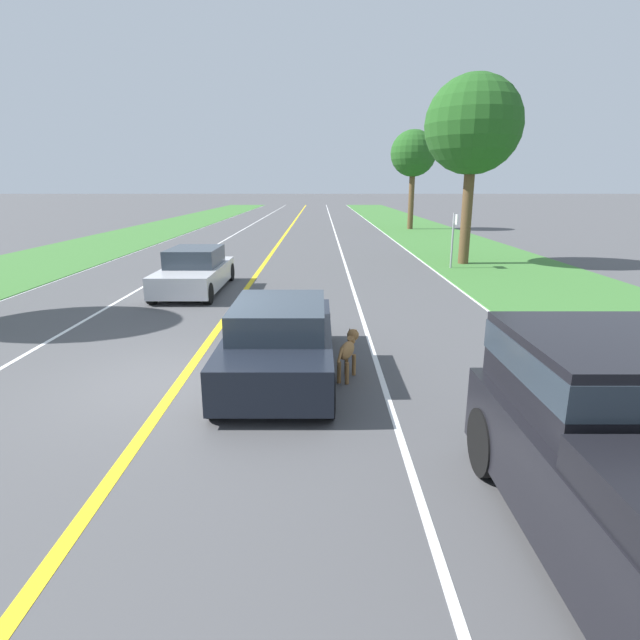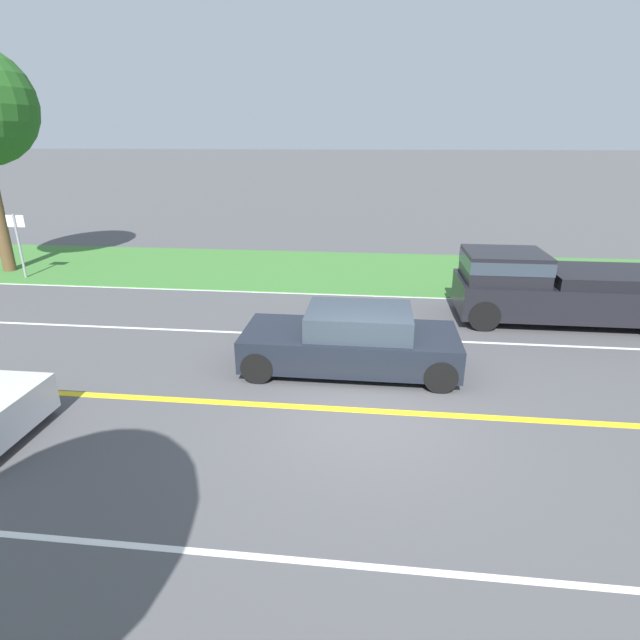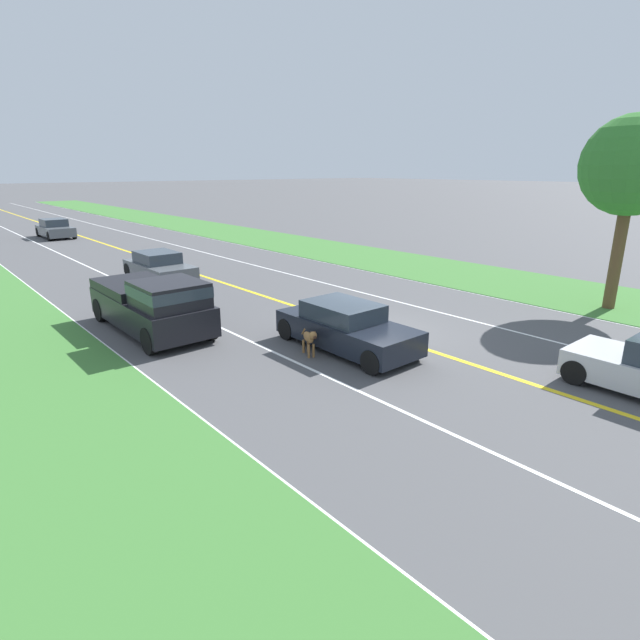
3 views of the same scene
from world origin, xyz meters
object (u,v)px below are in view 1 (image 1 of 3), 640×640
at_px(ego_car, 283,339).
at_px(oncoming_car, 197,271).
at_px(dog, 350,349).
at_px(roadside_tree_right_near, 476,126).
at_px(roadside_tree_right_far, 416,154).
at_px(street_sign, 456,234).

xyz_separation_m(ego_car, oncoming_car, (-3.29, 7.31, -0.01)).
xyz_separation_m(dog, roadside_tree_right_near, (5.68, 13.15, 5.07)).
height_order(roadside_tree_right_far, street_sign, roadside_tree_right_far).
bearing_deg(street_sign, roadside_tree_right_far, 85.15).
bearing_deg(roadside_tree_right_near, oncoming_car, -150.96).
bearing_deg(dog, street_sign, 87.20).
height_order(ego_car, roadside_tree_right_far, roadside_tree_right_far).
xyz_separation_m(ego_car, dog, (1.20, -0.20, -0.11)).
distance_m(oncoming_car, street_sign, 10.37).
bearing_deg(roadside_tree_right_near, roadside_tree_right_far, 87.47).
xyz_separation_m(ego_car, street_sign, (6.06, 11.74, 0.78)).
xyz_separation_m(dog, roadside_tree_right_far, (6.46, 30.78, 5.01)).
height_order(ego_car, dog, ego_car).
bearing_deg(oncoming_car, street_sign, -154.64).
bearing_deg(dog, roadside_tree_right_far, 97.50).
bearing_deg(street_sign, ego_car, -117.29).
bearing_deg(roadside_tree_right_far, dog, -101.85).
relative_size(roadside_tree_right_far, street_sign, 3.27).
bearing_deg(roadside_tree_right_far, roadside_tree_right_near, -92.53).
relative_size(roadside_tree_right_near, street_sign, 3.40).
height_order(dog, roadside_tree_right_far, roadside_tree_right_far).
relative_size(dog, oncoming_car, 0.24).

